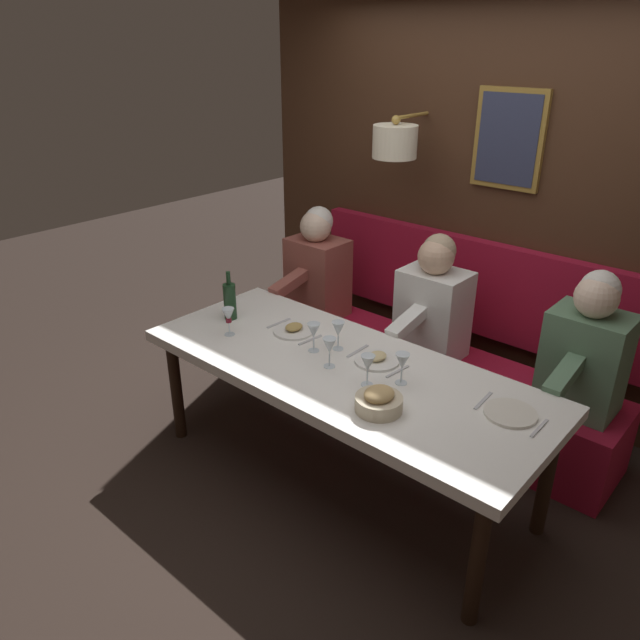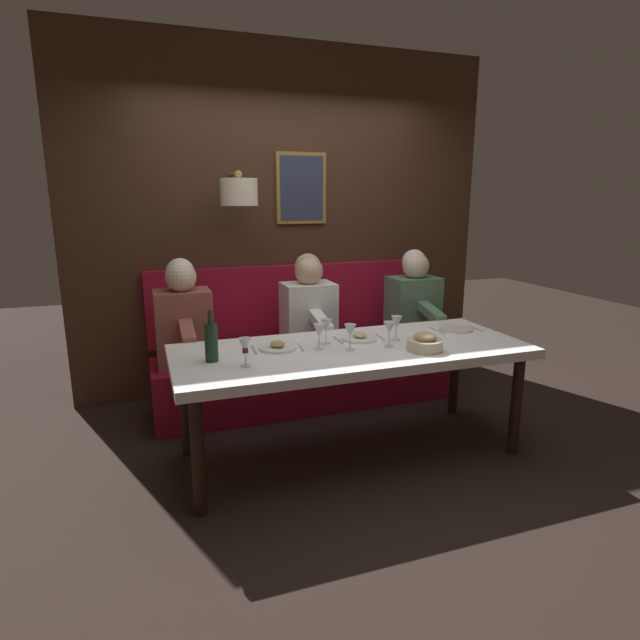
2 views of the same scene
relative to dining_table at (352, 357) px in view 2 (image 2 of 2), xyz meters
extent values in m
plane|color=black|center=(0.00, 0.00, -0.67)|extent=(12.00, 12.00, 0.00)
cube|color=white|center=(0.00, 0.00, 0.04)|extent=(0.90, 2.24, 0.06)
cylinder|color=black|center=(-0.35, -1.02, -0.33)|extent=(0.07, 0.07, 0.68)
cylinder|color=black|center=(-0.35, 1.02, -0.33)|extent=(0.07, 0.07, 0.68)
cylinder|color=black|center=(0.35, -1.02, -0.33)|extent=(0.07, 0.07, 0.68)
cylinder|color=black|center=(0.35, 1.02, -0.33)|extent=(0.07, 0.07, 0.68)
cube|color=maroon|center=(0.89, 0.00, -0.45)|extent=(0.52, 2.44, 0.45)
cube|color=#422819|center=(1.48, 0.00, 0.78)|extent=(0.10, 3.64, 2.90)
cube|color=maroon|center=(1.39, 0.00, 0.10)|extent=(0.10, 2.44, 0.64)
cube|color=olive|center=(1.42, -0.11, 1.06)|extent=(0.04, 0.44, 0.59)
cube|color=#2D334C|center=(1.40, -0.11, 1.06)|extent=(0.01, 0.38, 0.53)
cylinder|color=#A37F38|center=(1.25, 0.48, 1.17)|extent=(0.35, 0.02, 0.02)
cylinder|color=beige|center=(1.08, 0.48, 1.03)|extent=(0.28, 0.28, 0.20)
sphere|color=#A37F38|center=(1.08, 0.48, 1.16)|extent=(0.06, 0.06, 0.06)
cube|color=#567A5B|center=(0.89, -0.93, 0.06)|extent=(0.30, 0.40, 0.56)
sphere|color=beige|center=(0.87, -0.93, 0.44)|extent=(0.22, 0.22, 0.22)
sphere|color=silver|center=(0.90, -0.93, 0.47)|extent=(0.20, 0.20, 0.20)
cube|color=#567A5B|center=(0.60, -0.93, 0.10)|extent=(0.33, 0.09, 0.14)
cube|color=white|center=(0.89, 0.00, 0.06)|extent=(0.30, 0.40, 0.56)
sphere|color=#D1A889|center=(0.87, 0.00, 0.44)|extent=(0.22, 0.22, 0.22)
sphere|color=tan|center=(0.90, 0.00, 0.47)|extent=(0.20, 0.20, 0.20)
cube|color=white|center=(0.60, 0.00, 0.10)|extent=(0.33, 0.09, 0.14)
cube|color=#934C42|center=(0.89, 0.96, 0.06)|extent=(0.30, 0.40, 0.56)
sphere|color=beige|center=(0.87, 0.96, 0.44)|extent=(0.22, 0.22, 0.22)
sphere|color=silver|center=(0.90, 0.96, 0.47)|extent=(0.20, 0.20, 0.20)
cube|color=#934C42|center=(0.60, 0.96, 0.10)|extent=(0.33, 0.09, 0.14)
cylinder|color=white|center=(0.12, 0.46, 0.07)|extent=(0.24, 0.24, 0.01)
ellipsoid|color=#AD8E4C|center=(0.12, 0.46, 0.10)|extent=(0.11, 0.09, 0.04)
cube|color=silver|center=(0.10, 0.31, 0.07)|extent=(0.17, 0.03, 0.01)
cube|color=silver|center=(0.14, 0.60, 0.07)|extent=(0.18, 0.03, 0.01)
cylinder|color=white|center=(0.15, -0.12, 0.07)|extent=(0.24, 0.24, 0.01)
ellipsoid|color=#D1BC84|center=(0.15, -0.12, 0.10)|extent=(0.11, 0.09, 0.04)
cube|color=silver|center=(0.13, -0.26, 0.07)|extent=(0.17, 0.03, 0.01)
cube|color=silver|center=(0.17, 0.03, 0.07)|extent=(0.18, 0.02, 0.01)
cylinder|color=silver|center=(0.15, -0.87, 0.07)|extent=(0.24, 0.24, 0.01)
cube|color=silver|center=(0.13, -1.01, 0.07)|extent=(0.17, 0.01, 0.01)
cube|color=silver|center=(0.17, -0.72, 0.07)|extent=(0.18, 0.03, 0.01)
cylinder|color=silver|center=(-0.15, 0.71, 0.07)|extent=(0.06, 0.06, 0.00)
cylinder|color=silver|center=(-0.15, 0.71, 0.11)|extent=(0.01, 0.01, 0.07)
cone|color=silver|center=(-0.15, 0.71, 0.19)|extent=(0.07, 0.07, 0.08)
cylinder|color=maroon|center=(-0.15, 0.71, 0.16)|extent=(0.03, 0.03, 0.03)
cylinder|color=silver|center=(-0.07, -0.22, 0.07)|extent=(0.06, 0.06, 0.00)
cylinder|color=silver|center=(-0.07, -0.22, 0.11)|extent=(0.01, 0.01, 0.07)
cone|color=silver|center=(-0.07, -0.22, 0.19)|extent=(0.07, 0.07, 0.08)
cylinder|color=silver|center=(-0.06, 0.04, 0.07)|extent=(0.06, 0.06, 0.00)
cylinder|color=silver|center=(-0.06, 0.04, 0.11)|extent=(0.01, 0.01, 0.07)
cone|color=silver|center=(-0.06, 0.04, 0.19)|extent=(0.07, 0.07, 0.08)
cylinder|color=silver|center=(0.02, 0.21, 0.07)|extent=(0.06, 0.06, 0.00)
cylinder|color=silver|center=(0.02, 0.21, 0.11)|extent=(0.01, 0.01, 0.07)
cone|color=silver|center=(0.02, 0.21, 0.19)|extent=(0.07, 0.07, 0.08)
cylinder|color=silver|center=(0.05, -0.34, 0.07)|extent=(0.06, 0.06, 0.00)
cylinder|color=silver|center=(0.05, -0.34, 0.11)|extent=(0.01, 0.01, 0.07)
cone|color=silver|center=(0.05, -0.34, 0.19)|extent=(0.07, 0.07, 0.08)
cylinder|color=silver|center=(0.12, 0.13, 0.07)|extent=(0.06, 0.06, 0.00)
cylinder|color=silver|center=(0.12, 0.13, 0.11)|extent=(0.01, 0.01, 0.07)
cone|color=silver|center=(0.12, 0.13, 0.19)|extent=(0.07, 0.07, 0.08)
cylinder|color=#19381E|center=(0.00, 0.88, 0.18)|extent=(0.08, 0.08, 0.22)
cylinder|color=#19381E|center=(0.00, 0.88, 0.33)|extent=(0.03, 0.03, 0.08)
cylinder|color=beige|center=(-0.22, -0.40, 0.10)|extent=(0.22, 0.22, 0.07)
ellipsoid|color=tan|center=(-0.22, -0.40, 0.15)|extent=(0.15, 0.13, 0.06)
camera|label=1|loc=(-2.15, -1.75, 1.62)|focal=34.08mm
camera|label=2|loc=(-2.89, 1.23, 0.99)|focal=28.97mm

